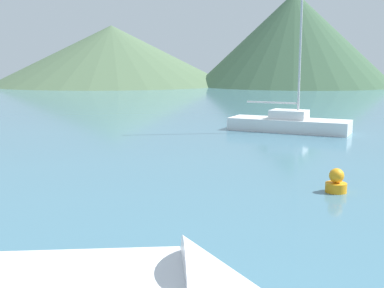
# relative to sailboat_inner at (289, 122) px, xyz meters

# --- Properties ---
(sailboat_inner) EXTENTS (7.09, 3.77, 11.59)m
(sailboat_inner) POSITION_rel_sailboat_inner_xyz_m (0.00, 0.00, 0.00)
(sailboat_inner) COLOR white
(sailboat_inner) RESTS_ON ground_plane
(buoy_marker) EXTENTS (0.63, 0.63, 0.73)m
(buoy_marker) POSITION_rel_sailboat_inner_xyz_m (1.33, -13.39, -0.21)
(buoy_marker) COLOR orange
(buoy_marker) RESTS_ON ground_plane
(hill_west) EXTENTS (45.24, 45.24, 11.17)m
(hill_west) POSITION_rel_sailboat_inner_xyz_m (-33.14, 60.94, 5.07)
(hill_west) COLOR #4C6647
(hill_west) RESTS_ON ground_plane
(hill_central) EXTENTS (35.37, 35.37, 16.58)m
(hill_central) POSITION_rel_sailboat_inner_xyz_m (0.86, 62.17, 7.77)
(hill_central) COLOR #38563D
(hill_central) RESTS_ON ground_plane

